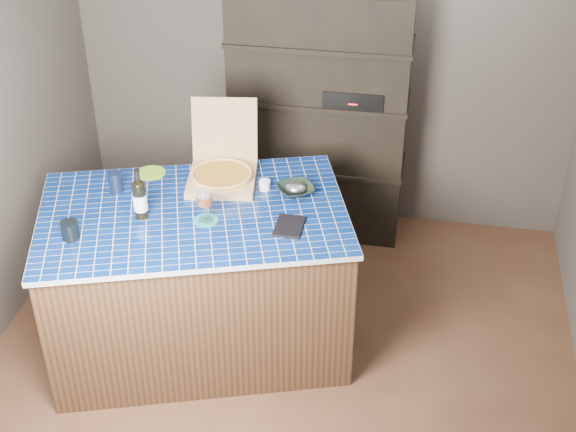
% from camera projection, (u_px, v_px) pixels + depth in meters
% --- Properties ---
extents(room, '(3.50, 3.50, 3.50)m').
position_uv_depth(room, '(277.00, 185.00, 4.08)').
color(room, brown).
rests_on(room, ground).
extents(shelving_unit, '(1.20, 0.41, 1.80)m').
position_uv_depth(shelving_unit, '(319.00, 116.00, 5.53)').
color(shelving_unit, black).
rests_on(shelving_unit, floor).
extents(kitchen_island, '(1.95, 1.55, 0.94)m').
position_uv_depth(kitchen_island, '(198.00, 278.00, 4.71)').
color(kitchen_island, '#4B2F1D').
rests_on(kitchen_island, floor).
extents(pizza_box, '(0.45, 0.52, 0.43)m').
position_uv_depth(pizza_box, '(222.00, 172.00, 4.70)').
color(pizza_box, tan).
rests_on(pizza_box, kitchen_island).
extents(mead_bottle, '(0.08, 0.08, 0.30)m').
position_uv_depth(mead_bottle, '(140.00, 199.00, 4.35)').
color(mead_bottle, black).
rests_on(mead_bottle, kitchen_island).
extents(teal_trivet, '(0.14, 0.14, 0.01)m').
position_uv_depth(teal_trivet, '(206.00, 220.00, 4.37)').
color(teal_trivet, '#177279').
rests_on(teal_trivet, kitchen_island).
extents(wine_glass, '(0.09, 0.09, 0.20)m').
position_uv_depth(wine_glass, '(205.00, 199.00, 4.30)').
color(wine_glass, white).
rests_on(wine_glass, teal_trivet).
extents(tumbler, '(0.09, 0.09, 0.10)m').
position_uv_depth(tumbler, '(70.00, 230.00, 4.21)').
color(tumbler, black).
rests_on(tumbler, kitchen_island).
extents(dvd_case, '(0.15, 0.21, 0.02)m').
position_uv_depth(dvd_case, '(289.00, 226.00, 4.32)').
color(dvd_case, black).
rests_on(dvd_case, kitchen_island).
extents(bowl, '(0.28, 0.28, 0.05)m').
position_uv_depth(bowl, '(296.00, 190.00, 4.60)').
color(bowl, black).
rests_on(bowl, kitchen_island).
extents(foil_contents, '(0.12, 0.10, 0.06)m').
position_uv_depth(foil_contents, '(296.00, 188.00, 4.59)').
color(foil_contents, '#A9A8B3').
rests_on(foil_contents, bowl).
extents(white_jar, '(0.07, 0.07, 0.06)m').
position_uv_depth(white_jar, '(265.00, 185.00, 4.64)').
color(white_jar, white).
rests_on(white_jar, kitchen_island).
extents(navy_cup, '(0.08, 0.08, 0.12)m').
position_uv_depth(navy_cup, '(116.00, 182.00, 4.61)').
color(navy_cup, black).
rests_on(navy_cup, kitchen_island).
extents(green_trivet, '(0.18, 0.18, 0.01)m').
position_uv_depth(green_trivet, '(151.00, 173.00, 4.81)').
color(green_trivet, '#7FB627').
rests_on(green_trivet, kitchen_island).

